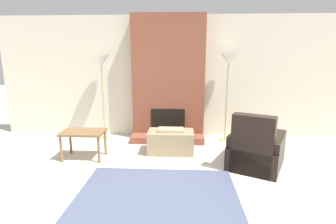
{
  "coord_description": "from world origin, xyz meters",
  "views": [
    {
      "loc": [
        0.3,
        -2.69,
        1.81
      ],
      "look_at": [
        0.0,
        2.71,
        0.6
      ],
      "focal_mm": 28.0,
      "sensor_mm": 36.0,
      "label": 1
    }
  ],
  "objects": [
    {
      "name": "ground_plane",
      "position": [
        0.0,
        0.0,
        0.0
      ],
      "size": [
        24.0,
        24.0,
        0.0
      ],
      "primitive_type": "plane",
      "color": "beige"
    },
    {
      "name": "area_rug",
      "position": [
        -0.01,
        0.42,
        0.01
      ],
      "size": [
        2.1,
        1.49,
        0.01
      ],
      "primitive_type": "cube",
      "color": "#4C5670",
      "rests_on": "ground_plane"
    },
    {
      "name": "armchair",
      "position": [
        1.49,
        1.36,
        0.27
      ],
      "size": [
        1.12,
        1.2,
        0.93
      ],
      "rotation": [
        0.0,
        0.0,
        2.68
      ],
      "color": "black",
      "rests_on": "ground_plane"
    },
    {
      "name": "floor_lamp_right",
      "position": [
        1.21,
        2.69,
        1.62
      ],
      "size": [
        0.36,
        0.36,
        1.82
      ],
      "color": "tan",
      "rests_on": "ground_plane"
    },
    {
      "name": "floor_lamp_left",
      "position": [
        -1.38,
        2.69,
        1.59
      ],
      "size": [
        0.36,
        0.36,
        1.79
      ],
      "color": "tan",
      "rests_on": "ground_plane"
    },
    {
      "name": "fireplace",
      "position": [
        0.0,
        2.84,
        1.22
      ],
      "size": [
        1.52,
        0.68,
        2.6
      ],
      "color": "brown",
      "rests_on": "ground_plane"
    },
    {
      "name": "wall_back",
      "position": [
        0.0,
        3.04,
        1.3
      ],
      "size": [
        7.43,
        0.06,
        2.6
      ],
      "primitive_type": "cube",
      "color": "beige",
      "rests_on": "ground_plane"
    },
    {
      "name": "ottoman",
      "position": [
        0.09,
        1.93,
        0.21
      ],
      "size": [
        0.84,
        0.48,
        0.46
      ],
      "color": "#998460",
      "rests_on": "ground_plane"
    },
    {
      "name": "side_table",
      "position": [
        -1.42,
        1.58,
        0.42
      ],
      "size": [
        0.73,
        0.46,
        0.49
      ],
      "color": "brown",
      "rests_on": "ground_plane"
    }
  ]
}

